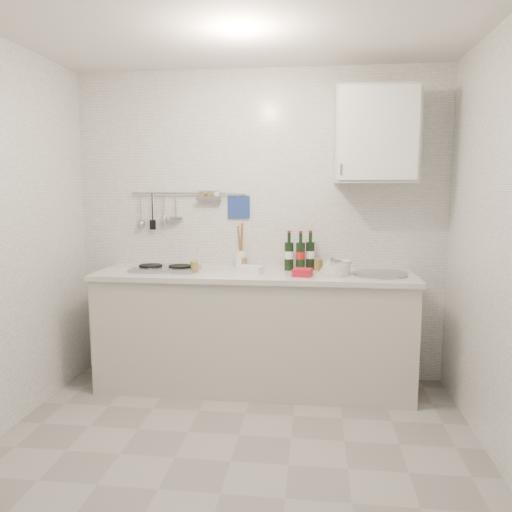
% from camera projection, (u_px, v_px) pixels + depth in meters
% --- Properties ---
extents(floor, '(3.00, 3.00, 0.00)m').
position_uv_depth(floor, '(231.00, 461.00, 2.87)').
color(floor, slate).
rests_on(floor, ground).
extents(ceiling, '(3.00, 3.00, 0.00)m').
position_uv_depth(ceiling, '(227.00, 2.00, 2.54)').
color(ceiling, silver).
rests_on(ceiling, back_wall).
extents(back_wall, '(3.00, 0.02, 2.50)m').
position_uv_depth(back_wall, '(258.00, 227.00, 4.08)').
color(back_wall, silver).
rests_on(back_wall, floor).
extents(counter, '(2.44, 0.64, 0.96)m').
position_uv_depth(counter, '(255.00, 334.00, 3.90)').
color(counter, '#B5B2A7').
rests_on(counter, floor).
extents(wall_rail, '(0.98, 0.09, 0.34)m').
position_uv_depth(wall_rail, '(186.00, 205.00, 4.10)').
color(wall_rail, '#93969B').
rests_on(wall_rail, back_wall).
extents(wall_cabinet, '(0.60, 0.38, 0.70)m').
position_uv_depth(wall_cabinet, '(376.00, 136.00, 3.71)').
color(wall_cabinet, '#B5B2A7').
rests_on(wall_cabinet, back_wall).
extents(plate_stack_hob, '(0.27, 0.26, 0.02)m').
position_uv_depth(plate_stack_hob, '(170.00, 270.00, 3.88)').
color(plate_stack_hob, '#496FA7').
rests_on(plate_stack_hob, counter).
extents(plate_stack_sink, '(0.25, 0.24, 0.11)m').
position_uv_depth(plate_stack_sink, '(336.00, 268.00, 3.73)').
color(plate_stack_sink, white).
rests_on(plate_stack_sink, counter).
extents(wine_bottles, '(0.24, 0.13, 0.31)m').
position_uv_depth(wine_bottles, '(300.00, 251.00, 3.92)').
color(wine_bottles, black).
rests_on(wine_bottles, counter).
extents(butter_dish, '(0.20, 0.15, 0.05)m').
position_uv_depth(butter_dish, '(251.00, 269.00, 3.80)').
color(butter_dish, white).
rests_on(butter_dish, counter).
extents(strawberry_punnet, '(0.15, 0.15, 0.05)m').
position_uv_depth(strawberry_punnet, '(303.00, 272.00, 3.66)').
color(strawberry_punnet, red).
rests_on(strawberry_punnet, counter).
extents(utensil_crock, '(0.09, 0.09, 0.36)m').
position_uv_depth(utensil_crock, '(240.00, 257.00, 4.08)').
color(utensil_crock, white).
rests_on(utensil_crock, counter).
extents(jar_a, '(0.06, 0.06, 0.08)m').
position_uv_depth(jar_a, '(243.00, 262.00, 4.07)').
color(jar_a, olive).
rests_on(jar_a, counter).
extents(jar_b, '(0.07, 0.07, 0.10)m').
position_uv_depth(jar_b, '(318.00, 265.00, 3.90)').
color(jar_b, olive).
rests_on(jar_b, counter).
extents(jar_c, '(0.06, 0.06, 0.08)m').
position_uv_depth(jar_c, '(334.00, 265.00, 3.91)').
color(jar_c, olive).
rests_on(jar_c, counter).
extents(jar_d, '(0.06, 0.06, 0.09)m').
position_uv_depth(jar_d, '(194.00, 267.00, 3.83)').
color(jar_d, olive).
rests_on(jar_d, counter).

